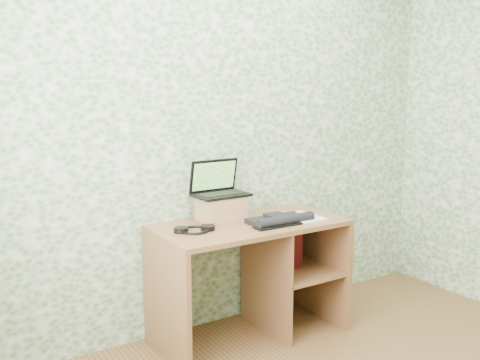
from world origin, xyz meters
TOP-DOWN VIEW (x-y plane):
  - wall_back at (0.00, 1.75)m, footprint 3.50×0.00m
  - desk at (0.08, 1.47)m, footprint 1.20×0.60m
  - riser at (-0.13, 1.58)m, footprint 0.27×0.23m
  - laptop at (-0.13, 1.62)m, footprint 0.34×0.24m
  - keyboard at (0.15, 1.33)m, footprint 0.44×0.22m
  - headphones at (-0.39, 1.44)m, footprint 0.24×0.21m
  - notepad at (0.35, 1.36)m, footprint 0.20×0.28m
  - mouse at (0.33, 1.36)m, footprint 0.06×0.09m
  - pen at (0.40, 1.42)m, footprint 0.06×0.11m
  - red_box at (0.28, 1.44)m, footprint 0.26×0.13m

SIDE VIEW (x-z plane):
  - desk at x=0.08m, z-range 0.11..0.86m
  - red_box at x=0.28m, z-range 0.39..0.69m
  - notepad at x=0.35m, z-range 0.75..0.76m
  - headphones at x=-0.39m, z-range 0.75..0.78m
  - pen at x=0.40m, z-range 0.76..0.77m
  - keyboard at x=0.15m, z-range 0.74..0.80m
  - mouse at x=0.33m, z-range 0.76..0.79m
  - riser at x=-0.13m, z-range 0.75..0.91m
  - laptop at x=-0.13m, z-range 0.85..1.07m
  - wall_back at x=0.00m, z-range -0.45..3.05m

